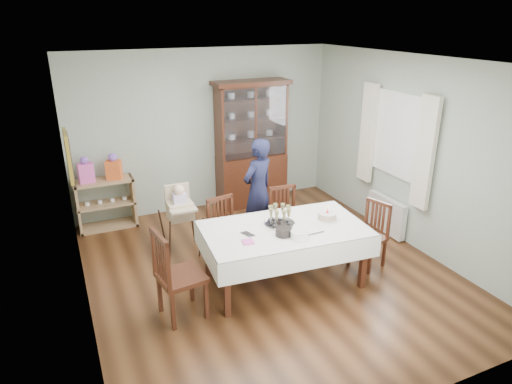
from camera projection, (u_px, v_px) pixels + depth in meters
floor at (268, 271)px, 6.07m from camera, size 5.00×5.00×0.00m
room_shell at (252, 137)px, 5.90m from camera, size 5.00×5.00×5.00m
dining_table at (284, 255)px, 5.69m from camera, size 2.09×1.31×0.76m
china_cabinet at (251, 143)px, 7.87m from camera, size 1.30×0.48×2.18m
sideboard at (106, 204)px, 7.19m from camera, size 0.90×0.38×0.80m
picture_frame at (68, 156)px, 5.30m from camera, size 0.04×0.48×0.58m
window at (398, 135)px, 6.61m from camera, size 0.04×1.02×1.22m
curtain_left at (425, 153)px, 6.10m from camera, size 0.07×0.30×1.55m
curtain_right at (368, 133)px, 7.15m from camera, size 0.07×0.30×1.55m
radiator at (386, 215)px, 7.04m from camera, size 0.10×0.80×0.55m
chair_far_left at (228, 246)px, 6.13m from camera, size 0.49×0.49×0.93m
chair_far_right at (286, 233)px, 6.50m from camera, size 0.45×0.45×0.93m
chair_end_left at (180, 291)px, 5.07m from camera, size 0.54×0.54×1.07m
chair_end_right at (368, 247)px, 6.12m from camera, size 0.50×0.50×0.89m
woman at (258, 190)px, 6.71m from camera, size 0.67×0.57×1.55m
high_chair at (181, 227)px, 6.39m from camera, size 0.47×0.47×1.04m
champagne_tray at (280, 219)px, 5.61m from camera, size 0.39×0.39×0.24m
birthday_cake at (327, 216)px, 5.75m from camera, size 0.26×0.26×0.18m
plate_stack_dark at (284, 232)px, 5.35m from camera, size 0.21×0.21×0.09m
plate_stack_white at (299, 234)px, 5.29m from camera, size 0.26×0.26×0.09m
napkin_stack at (248, 242)px, 5.19m from camera, size 0.15×0.15×0.02m
cutlery at (245, 235)px, 5.36m from camera, size 0.16×0.20×0.01m
cake_knife at (314, 234)px, 5.38m from camera, size 0.29×0.03×0.01m
gift_bag_pink at (86, 171)px, 6.87m from camera, size 0.24×0.16×0.41m
gift_bag_orange at (114, 167)px, 7.03m from camera, size 0.27×0.23×0.42m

